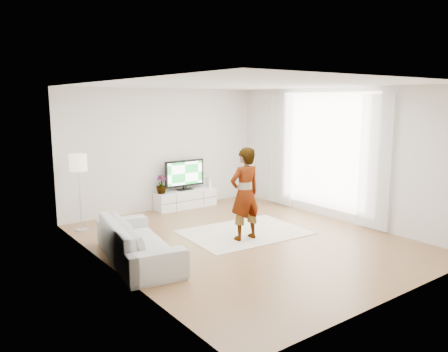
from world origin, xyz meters
TOP-DOWN VIEW (x-y plane):
  - floor at (0.00, 0.00)m, footprint 6.00×6.00m
  - ceiling at (0.00, 0.00)m, footprint 6.00×6.00m
  - wall_left at (-2.50, 0.00)m, footprint 0.02×6.00m
  - wall_right at (2.50, 0.00)m, footprint 0.02×6.00m
  - wall_back at (0.00, 3.00)m, footprint 5.00×0.02m
  - wall_front at (0.00, -3.00)m, footprint 5.00×0.02m
  - window at (2.48, 0.30)m, footprint 0.01×2.60m
  - curtain_near at (2.40, -1.00)m, footprint 0.04×0.70m
  - curtain_far at (2.40, 1.60)m, footprint 0.04×0.70m
  - media_console at (0.42, 2.76)m, footprint 1.51×0.43m
  - television at (0.42, 2.79)m, footprint 1.03×0.20m
  - game_console at (1.08, 2.76)m, footprint 0.06×0.18m
  - potted_plant at (-0.22, 2.77)m, footprint 0.26×0.26m
  - rug at (0.29, 0.36)m, footprint 2.39×1.80m
  - player at (0.02, 0.04)m, footprint 0.63×0.43m
  - sofa at (-2.02, 0.23)m, footprint 1.24×2.35m
  - floor_lamp at (-2.20, 2.41)m, footprint 0.34×0.34m

SIDE VIEW (x-z plane):
  - floor at x=0.00m, z-range 0.00..0.00m
  - rug at x=0.29m, z-range 0.00..0.01m
  - media_console at x=0.42m, z-range 0.00..0.43m
  - sofa at x=-2.02m, z-range 0.00..0.65m
  - game_console at x=1.08m, z-range 0.43..0.66m
  - potted_plant at x=-0.22m, z-range 0.43..0.85m
  - television at x=0.42m, z-range 0.46..1.17m
  - player at x=0.02m, z-range 0.01..1.71m
  - floor_lamp at x=-2.20m, z-range 0.53..2.04m
  - curtain_near at x=2.40m, z-range 0.05..2.65m
  - curtain_far at x=2.40m, z-range 0.05..2.65m
  - wall_left at x=-2.50m, z-range 0.00..2.80m
  - wall_right at x=2.50m, z-range 0.00..2.80m
  - wall_back at x=0.00m, z-range 0.00..2.80m
  - wall_front at x=0.00m, z-range 0.00..2.80m
  - window at x=2.48m, z-range 0.20..2.70m
  - ceiling at x=0.00m, z-range 2.80..2.80m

